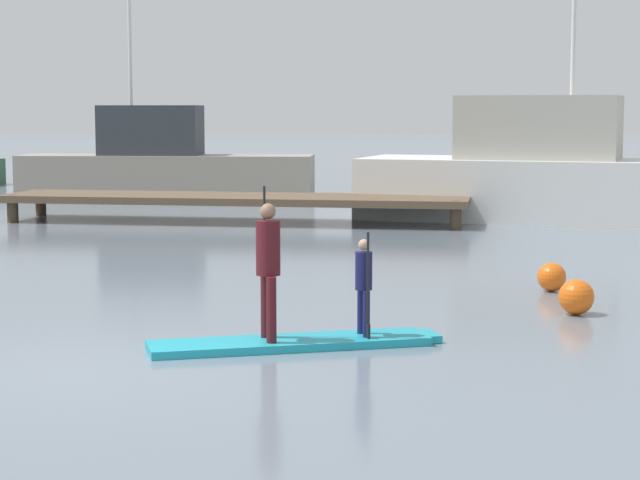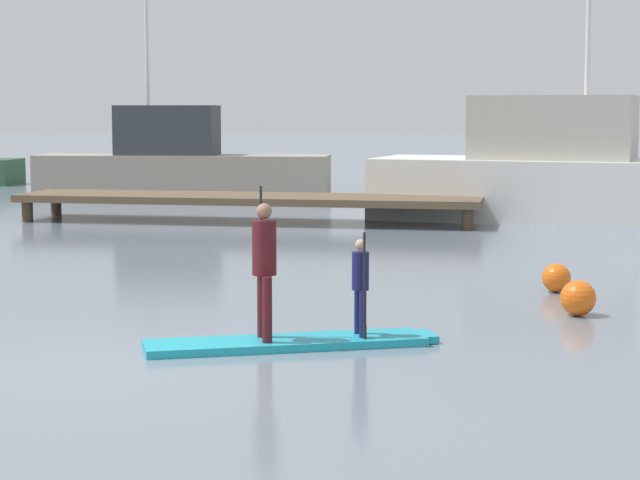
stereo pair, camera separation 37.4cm
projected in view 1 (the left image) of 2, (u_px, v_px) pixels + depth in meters
ground_plane at (102, 373)px, 12.59m from camera, size 240.00×240.00×0.00m
paddleboard_near at (295, 343)px, 13.94m from camera, size 3.51×2.04×0.10m
paddler_adult at (268, 262)px, 13.76m from camera, size 0.38×0.48×1.83m
paddler_child_solo at (364, 281)px, 14.06m from camera, size 0.27×0.38×1.29m
fishing_boat_white_large at (576, 177)px, 29.35m from camera, size 11.83×4.91×8.80m
fishing_boat_green_midground at (163, 165)px, 36.80m from camera, size 9.46×2.92×8.49m
floating_dock at (235, 199)px, 29.09m from camera, size 11.70×2.38×0.69m
mooring_buoy_near at (576, 297)px, 16.10m from camera, size 0.50×0.50×0.50m
mooring_buoy_far at (552, 277)px, 18.16m from camera, size 0.45×0.45×0.45m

